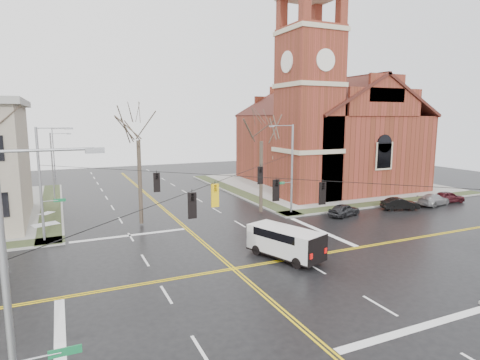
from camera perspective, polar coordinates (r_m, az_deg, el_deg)
name	(u,v)px	position (r m, az deg, el deg)	size (l,w,h in m)	color
ground	(233,269)	(27.06, -0.95, -12.50)	(120.00, 120.00, 0.00)	black
sidewalks	(233,268)	(27.04, -0.95, -12.35)	(80.00, 80.00, 0.17)	gray
road_markings	(233,269)	(27.06, -0.95, -12.49)	(100.00, 100.00, 0.01)	gold
church	(323,127)	(59.20, 11.69, 7.36)	(24.28, 27.48, 27.50)	maroon
signal_pole_ne	(291,166)	(40.95, 7.20, 1.95)	(2.75, 0.22, 9.00)	gray
signal_pole_nw	(42,181)	(34.99, -26.28, -0.11)	(2.75, 0.22, 9.00)	gray
signal_pole_sw	(15,305)	(12.70, -29.33, -15.22)	(2.75, 0.22, 9.00)	gray
span_wires	(233,176)	(25.46, -0.98, 0.60)	(23.02, 23.02, 0.03)	black
traffic_signals	(237,189)	(24.98, -0.37, -1.31)	(8.21, 8.26, 1.30)	black
streetlight_north_a	(54,164)	(51.41, -24.98, 2.06)	(2.30, 0.20, 8.00)	gray
streetlight_north_b	(54,151)	(71.33, -24.89, 3.77)	(2.30, 0.20, 8.00)	gray
cargo_van	(283,240)	(28.87, 6.08, -8.50)	(3.97, 6.00, 2.14)	white
parked_car_a	(344,210)	(41.80, 14.60, -4.13)	(1.51, 3.75, 1.28)	black
parked_car_b	(400,204)	(46.50, 21.80, -3.17)	(1.37, 3.92, 1.29)	black
parked_car_c	(434,200)	(50.40, 25.82, -2.52)	(1.82, 4.48, 1.30)	#9C9B9E
parked_car_d	(448,197)	(52.68, 27.47, -2.14)	(1.59, 3.96, 1.35)	#3D1117
tree_nw_near	(138,135)	(37.25, -14.30, 6.27)	(4.00, 4.00, 11.51)	#3A2F24
tree_ne	(261,136)	(40.83, 3.06, 6.22)	(4.00, 4.00, 10.98)	#3A2F24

